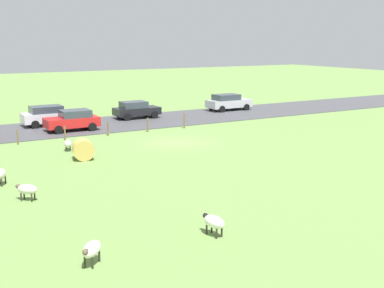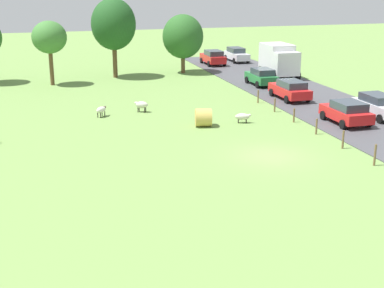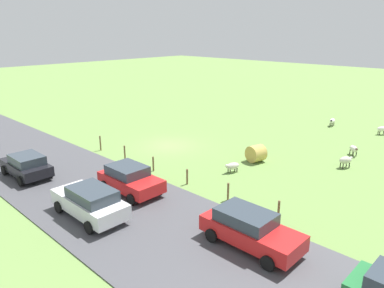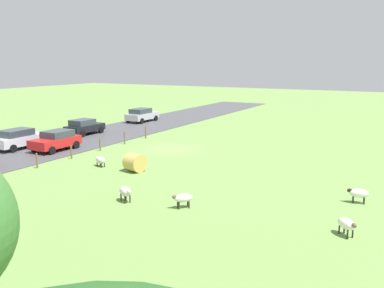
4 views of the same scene
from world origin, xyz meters
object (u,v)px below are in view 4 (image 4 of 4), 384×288
(sheep_1, at_px, (359,193))
(sheep_3, at_px, (347,224))
(sheep_2, at_px, (183,198))
(sheep_4, at_px, (125,191))
(car_5, at_px, (56,140))
(sheep_0, at_px, (100,160))
(car_4, at_px, (19,138))
(hay_bale_0, at_px, (135,162))
(car_0, at_px, (84,126))
(car_1, at_px, (142,115))

(sheep_1, xyz_separation_m, sheep_3, (-0.14, 4.68, -0.00))
(sheep_1, height_order, sheep_2, sheep_1)
(sheep_4, relative_size, car_5, 0.27)
(sheep_0, height_order, sheep_1, sheep_1)
(sheep_2, bearing_deg, car_4, -17.18)
(car_4, xyz_separation_m, car_5, (-3.24, -0.96, -0.02))
(sheep_0, height_order, car_5, car_5)
(sheep_4, relative_size, car_4, 0.24)
(sheep_0, bearing_deg, sheep_1, -178.41)
(sheep_1, distance_m, car_5, 23.71)
(sheep_4, bearing_deg, hay_bale_0, -58.22)
(hay_bale_0, height_order, car_5, car_5)
(sheep_1, height_order, sheep_4, sheep_4)
(car_0, distance_m, car_4, 7.74)
(car_1, bearing_deg, sheep_3, 139.21)
(car_1, distance_m, car_5, 17.23)
(car_0, bearing_deg, sheep_1, 162.10)
(sheep_3, height_order, car_1, car_1)
(sheep_0, bearing_deg, sheep_3, 166.10)
(sheep_3, bearing_deg, hay_bale_0, -16.93)
(hay_bale_0, relative_size, car_5, 0.30)
(car_0, relative_size, car_4, 0.88)
(car_4, bearing_deg, sheep_1, 178.00)
(sheep_4, distance_m, car_0, 21.58)
(hay_bale_0, relative_size, car_4, 0.27)
(sheep_4, relative_size, car_0, 0.27)
(sheep_0, xyz_separation_m, sheep_3, (-17.02, 4.21, 0.08))
(sheep_1, relative_size, hay_bale_0, 0.91)
(sheep_2, distance_m, car_1, 30.75)
(sheep_3, xyz_separation_m, car_4, (27.02, -5.62, 0.38))
(sheep_1, distance_m, car_4, 26.89)
(sheep_3, bearing_deg, sheep_4, 5.04)
(sheep_2, xyz_separation_m, car_1, (19.45, -23.81, 0.38))
(sheep_3, distance_m, hay_bale_0, 14.76)
(sheep_2, bearing_deg, sheep_1, -146.58)
(sheep_4, xyz_separation_m, car_0, (16.15, -14.32, 0.29))
(sheep_1, bearing_deg, hay_bale_0, 1.57)
(sheep_0, bearing_deg, car_1, -62.15)
(car_4, relative_size, car_5, 1.13)
(sheep_3, relative_size, car_0, 0.25)
(hay_bale_0, bearing_deg, car_5, -13.30)
(car_4, height_order, car_5, car_4)
(car_1, bearing_deg, hay_bale_0, 124.30)
(sheep_2, height_order, car_0, car_0)
(car_0, bearing_deg, sheep_0, 137.52)
(sheep_1, bearing_deg, sheep_0, 1.59)
(car_4, bearing_deg, sheep_3, 168.25)
(sheep_4, distance_m, car_5, 14.96)
(sheep_3, bearing_deg, car_0, -26.32)
(sheep_3, bearing_deg, sheep_0, -13.90)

